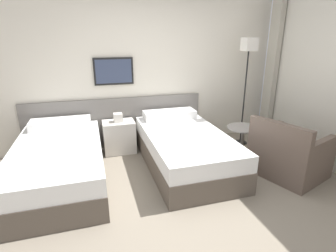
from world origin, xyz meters
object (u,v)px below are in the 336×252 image
Objects in this scene: bed_near_window at (184,148)px; armchair at (288,156)px; bed_near_door at (59,163)px; floor_lamp at (248,59)px; side_table at (243,136)px; nightstand at (119,136)px.

armchair is at bearing -28.50° from bed_near_window.
floor_lamp is (3.05, 0.52, 1.24)m from bed_near_door.
side_table is (0.99, 0.01, 0.09)m from bed_near_window.
nightstand is 0.63× the size of armchair.
bed_near_window is at bearing -179.58° from side_table.
bed_near_door is at bearing -179.85° from side_table.
bed_near_door is 1.00× the size of bed_near_window.
bed_near_window is 1.00m from side_table.
armchair is (-0.01, -1.22, -1.23)m from floor_lamp.
armchair is at bearing -67.47° from side_table.
bed_near_door is 3.12m from armchair.
armchair is at bearing -90.39° from floor_lamp.
armchair is (3.04, -0.70, 0.01)m from bed_near_door.
bed_near_door is at bearing 180.00° from bed_near_window.
nightstand reaches higher than bed_near_door.
nightstand is at bearing 157.71° from side_table.
armchair reaches higher than bed_near_door.
bed_near_window is 3.02× the size of nightstand.
side_table is at bearing -22.29° from nightstand.
armchair reaches higher than nightstand.
floor_lamp is 3.62× the size of side_table.
bed_near_door is 3.02× the size of nightstand.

